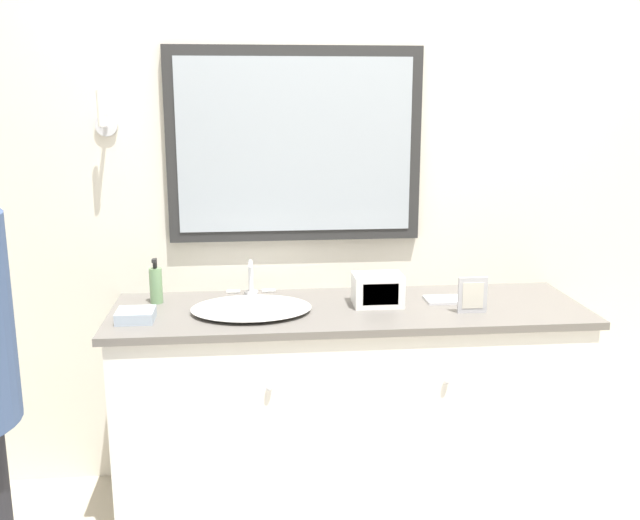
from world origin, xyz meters
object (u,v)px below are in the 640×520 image
(picture_frame, at_px, (473,295))
(sink_basin, at_px, (251,307))
(soap_bottle, at_px, (156,284))
(appliance_box, at_px, (378,290))

(picture_frame, bearing_deg, sink_basin, 173.42)
(soap_bottle, distance_m, appliance_box, 0.92)
(appliance_box, bearing_deg, soap_bottle, 172.37)
(soap_bottle, bearing_deg, appliance_box, -7.63)
(sink_basin, relative_size, soap_bottle, 2.52)
(appliance_box, bearing_deg, sink_basin, -175.43)
(sink_basin, xyz_separation_m, appliance_box, (0.52, 0.04, 0.05))
(soap_bottle, height_order, picture_frame, soap_bottle)
(sink_basin, xyz_separation_m, picture_frame, (0.87, -0.10, 0.05))
(sink_basin, distance_m, soap_bottle, 0.43)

